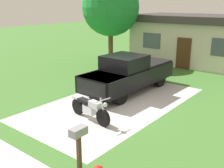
{
  "coord_description": "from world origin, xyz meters",
  "views": [
    {
      "loc": [
        7.03,
        -9.09,
        4.37
      ],
      "look_at": [
        -0.13,
        -0.12,
        0.9
      ],
      "focal_mm": 43.36,
      "sensor_mm": 36.0,
      "label": 1
    }
  ],
  "objects_px": {
    "shade_tree": "(111,7)",
    "neighbor_house": "(199,39)",
    "motorcycle": "(90,109)",
    "pickup_truck": "(130,73)",
    "mailbox": "(78,137)"
  },
  "relations": [
    {
      "from": "shade_tree",
      "to": "motorcycle",
      "type": "bearing_deg",
      "value": -55.33
    },
    {
      "from": "motorcycle",
      "to": "neighbor_house",
      "type": "distance_m",
      "value": 12.8
    },
    {
      "from": "pickup_truck",
      "to": "neighbor_house",
      "type": "xyz_separation_m",
      "value": [
        0.09,
        8.74,
        0.84
      ]
    },
    {
      "from": "pickup_truck",
      "to": "mailbox",
      "type": "distance_m",
      "value": 7.17
    },
    {
      "from": "neighbor_house",
      "to": "shade_tree",
      "type": "bearing_deg",
      "value": -144.35
    },
    {
      "from": "pickup_truck",
      "to": "mailbox",
      "type": "xyz_separation_m",
      "value": [
        2.94,
        -6.54,
        0.03
      ]
    },
    {
      "from": "mailbox",
      "to": "neighbor_house",
      "type": "relative_size",
      "value": 0.13
    },
    {
      "from": "shade_tree",
      "to": "neighbor_house",
      "type": "bearing_deg",
      "value": 35.65
    },
    {
      "from": "pickup_truck",
      "to": "motorcycle",
      "type": "bearing_deg",
      "value": -76.7
    },
    {
      "from": "motorcycle",
      "to": "pickup_truck",
      "type": "relative_size",
      "value": 0.39
    },
    {
      "from": "mailbox",
      "to": "shade_tree",
      "type": "xyz_separation_m",
      "value": [
        -8.16,
        11.47,
        3.04
      ]
    },
    {
      "from": "neighbor_house",
      "to": "motorcycle",
      "type": "bearing_deg",
      "value": -86.17
    },
    {
      "from": "shade_tree",
      "to": "neighbor_house",
      "type": "xyz_separation_m",
      "value": [
        5.31,
        3.81,
        -2.23
      ]
    },
    {
      "from": "pickup_truck",
      "to": "mailbox",
      "type": "relative_size",
      "value": 4.49
    },
    {
      "from": "pickup_truck",
      "to": "shade_tree",
      "type": "bearing_deg",
      "value": 136.6
    }
  ]
}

